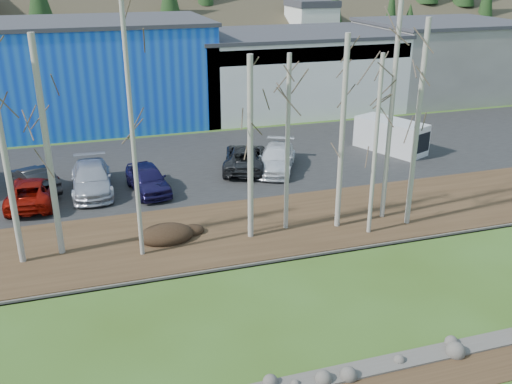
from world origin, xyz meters
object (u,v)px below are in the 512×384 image
object	(u,v)px
car_1	(34,179)
car_5	(245,157)
car_6	(276,158)
car_2	(33,191)
van_white	(393,136)
car_4	(148,179)
car_3	(92,179)

from	to	relation	value
car_1	car_5	bearing A→B (deg)	157.50
car_5	car_6	world-z (taller)	car_5
car_6	car_1	bearing A→B (deg)	-157.16
car_2	van_white	size ratio (longest dim) A/B	0.96
car_4	van_white	distance (m)	17.65
car_3	car_5	distance (m)	9.65
car_1	car_3	world-z (taller)	car_3
car_1	car_4	bearing A→B (deg)	139.02
car_5	van_white	distance (m)	10.99
car_4	car_5	size ratio (longest dim) A/B	0.83
car_3	van_white	world-z (taller)	van_white
car_4	car_3	bearing A→B (deg)	154.83
car_3	car_4	size ratio (longest dim) A/B	1.20
car_5	car_1	bearing A→B (deg)	19.15
car_3	car_5	xyz separation A→B (m)	(9.58, 1.17, -0.04)
car_1	car_3	xyz separation A→B (m)	(3.20, -1.12, 0.07)
car_5	car_4	bearing A→B (deg)	37.11
car_1	car_5	world-z (taller)	car_5
car_3	van_white	xyz separation A→B (m)	(20.56, 1.58, 0.29)
car_4	car_5	xyz separation A→B (m)	(6.48, 2.13, -0.02)
car_1	car_5	distance (m)	12.78
car_6	van_white	bearing A→B (deg)	33.51
car_1	car_6	xyz separation A→B (m)	(14.66, -0.77, 0.03)
car_3	car_6	xyz separation A→B (m)	(11.46, 0.35, -0.04)
car_5	car_6	distance (m)	2.05
car_2	car_3	bearing A→B (deg)	-160.29
car_4	car_6	xyz separation A→B (m)	(8.35, 1.31, -0.02)
car_1	car_6	bearing A→B (deg)	154.25
car_5	van_white	bearing A→B (deg)	-158.99
car_5	van_white	xyz separation A→B (m)	(10.98, 0.40, 0.33)
car_2	car_1	bearing A→B (deg)	-83.57
car_1	van_white	size ratio (longest dim) A/B	0.83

